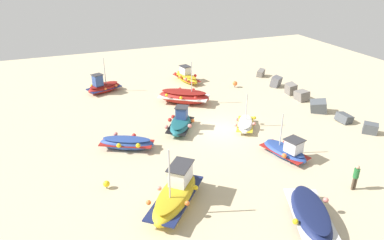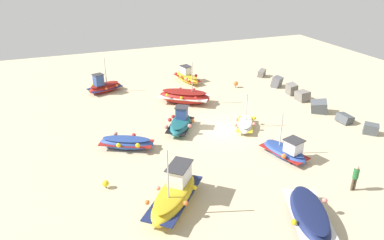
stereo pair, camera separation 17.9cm
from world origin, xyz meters
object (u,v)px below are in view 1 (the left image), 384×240
(fishing_boat_3, at_px, (103,87))
(fishing_boat_4, at_px, (127,143))
(fishing_boat_6, at_px, (245,124))
(mooring_buoy_0, at_px, (106,184))
(fishing_boat_7, at_px, (186,77))
(person_walking, at_px, (356,176))
(fishing_boat_5, at_px, (286,150))
(fishing_boat_2, at_px, (181,124))
(fishing_boat_8, at_px, (310,214))
(fishing_boat_1, at_px, (176,194))
(mooring_buoy_1, at_px, (235,83))
(fishing_boat_0, at_px, (184,96))

(fishing_boat_3, relative_size, fishing_boat_4, 0.92)
(fishing_boat_6, height_order, mooring_buoy_0, fishing_boat_6)
(fishing_boat_7, distance_m, person_walking, 21.75)
(fishing_boat_4, bearing_deg, person_walking, 166.80)
(fishing_boat_4, relative_size, fishing_boat_5, 1.08)
(fishing_boat_5, relative_size, fishing_boat_7, 0.92)
(fishing_boat_3, relative_size, fishing_boat_5, 1.00)
(fishing_boat_2, height_order, fishing_boat_8, fishing_boat_2)
(fishing_boat_4, xyz_separation_m, fishing_boat_8, (10.99, 6.90, 0.08))
(fishing_boat_6, xyz_separation_m, person_walking, (9.42, 1.83, 0.57))
(fishing_boat_6, distance_m, mooring_buoy_0, 12.11)
(mooring_buoy_0, bearing_deg, fishing_boat_5, 86.09)
(fishing_boat_6, bearing_deg, person_walking, 42.97)
(mooring_buoy_0, bearing_deg, fishing_boat_7, 145.69)
(fishing_boat_2, relative_size, fishing_boat_3, 1.02)
(fishing_boat_2, xyz_separation_m, fishing_boat_5, (6.39, 5.15, -0.06))
(fishing_boat_4, xyz_separation_m, fishing_boat_5, (5.03, 9.62, 0.05))
(fishing_boat_2, xyz_separation_m, mooring_buoy_0, (5.59, -6.59, -0.26))
(fishing_boat_1, bearing_deg, fishing_boat_5, -34.99)
(fishing_boat_3, height_order, mooring_buoy_0, fishing_boat_3)
(mooring_buoy_1, bearing_deg, fishing_boat_4, -56.54)
(fishing_boat_2, bearing_deg, fishing_boat_8, -135.34)
(fishing_boat_1, xyz_separation_m, fishing_boat_5, (-2.13, 8.50, -0.21))
(fishing_boat_2, height_order, fishing_boat_7, fishing_boat_2)
(mooring_buoy_0, bearing_deg, fishing_boat_1, 47.84)
(fishing_boat_0, bearing_deg, fishing_boat_3, -6.41)
(fishing_boat_8, bearing_deg, fishing_boat_4, -125.55)
(person_walking, bearing_deg, fishing_boat_3, -146.26)
(fishing_boat_3, xyz_separation_m, fishing_boat_6, (12.24, 8.97, -0.22))
(fishing_boat_3, distance_m, fishing_boat_7, 8.70)
(mooring_buoy_0, height_order, mooring_buoy_1, mooring_buoy_1)
(fishing_boat_4, distance_m, person_walking, 14.67)
(fishing_boat_1, distance_m, fishing_boat_8, 6.94)
(fishing_boat_1, height_order, fishing_boat_5, fishing_boat_1)
(fishing_boat_2, height_order, fishing_boat_4, fishing_boat_2)
(fishing_boat_1, distance_m, fishing_boat_6, 10.77)
(fishing_boat_3, relative_size, mooring_buoy_0, 7.28)
(fishing_boat_1, height_order, fishing_boat_3, fishing_boat_1)
(fishing_boat_7, relative_size, mooring_buoy_1, 6.06)
(fishing_boat_0, relative_size, fishing_boat_2, 1.31)
(fishing_boat_4, bearing_deg, fishing_boat_7, -99.23)
(fishing_boat_0, distance_m, fishing_boat_7, 6.04)
(fishing_boat_0, bearing_deg, fishing_boat_7, -77.92)
(fishing_boat_6, height_order, mooring_buoy_1, fishing_boat_6)
(fishing_boat_1, bearing_deg, person_walking, -62.57)
(fishing_boat_5, xyz_separation_m, fishing_boat_8, (5.96, -2.72, 0.03))
(fishing_boat_1, relative_size, mooring_buoy_0, 9.26)
(fishing_boat_4, bearing_deg, fishing_boat_2, -135.59)
(fishing_boat_0, relative_size, fishing_boat_1, 1.05)
(fishing_boat_6, bearing_deg, fishing_boat_1, -17.39)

